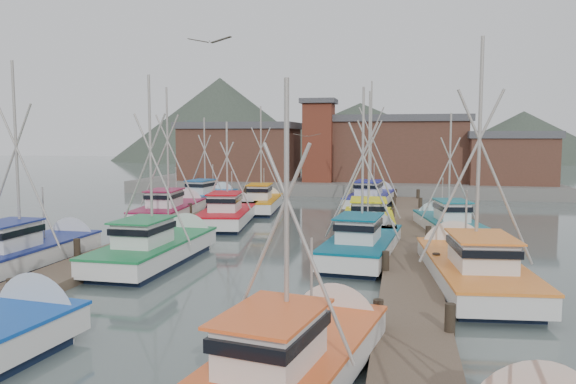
% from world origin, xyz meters
% --- Properties ---
extents(ground, '(260.00, 260.00, 0.00)m').
position_xyz_m(ground, '(0.00, 0.00, 0.00)').
color(ground, '#4B5A56').
rests_on(ground, ground).
extents(dock_left, '(2.30, 46.00, 1.50)m').
position_xyz_m(dock_left, '(-7.00, 4.04, 0.21)').
color(dock_left, brown).
rests_on(dock_left, ground).
extents(dock_right, '(2.30, 46.00, 1.50)m').
position_xyz_m(dock_right, '(7.00, 4.04, 0.21)').
color(dock_right, brown).
rests_on(dock_right, ground).
extents(quay, '(44.00, 16.00, 1.20)m').
position_xyz_m(quay, '(0.00, 37.00, 0.60)').
color(quay, slate).
rests_on(quay, ground).
extents(shed_left, '(12.72, 8.48, 6.20)m').
position_xyz_m(shed_left, '(-11.00, 35.00, 4.34)').
color(shed_left, brown).
rests_on(shed_left, quay).
extents(shed_center, '(14.84, 9.54, 6.90)m').
position_xyz_m(shed_center, '(6.00, 37.00, 4.69)').
color(shed_center, brown).
rests_on(shed_center, quay).
extents(shed_right, '(8.48, 6.36, 5.20)m').
position_xyz_m(shed_right, '(17.00, 34.00, 3.84)').
color(shed_right, brown).
rests_on(shed_right, quay).
extents(lookout_tower, '(3.60, 3.60, 8.50)m').
position_xyz_m(lookout_tower, '(-2.00, 33.00, 5.55)').
color(lookout_tower, maroon).
rests_on(lookout_tower, quay).
extents(distant_hills, '(175.00, 140.00, 42.00)m').
position_xyz_m(distant_hills, '(-12.76, 122.59, 0.00)').
color(distant_hills, '#455143').
rests_on(distant_hills, ground).
extents(boat_1, '(4.13, 8.89, 7.80)m').
position_xyz_m(boat_1, '(4.30, -12.54, 0.68)').
color(boat_1, black).
rests_on(boat_1, ground).
extents(boat_4, '(3.78, 9.28, 9.40)m').
position_xyz_m(boat_4, '(-4.48, -0.77, 0.68)').
color(boat_4, black).
rests_on(boat_4, ground).
extents(boat_5, '(3.65, 9.24, 8.92)m').
position_xyz_m(boat_5, '(4.85, 2.11, 0.68)').
color(boat_5, black).
rests_on(boat_5, ground).
extents(boat_6, '(3.98, 8.86, 9.84)m').
position_xyz_m(boat_6, '(-9.77, -2.81, 0.69)').
color(boat_6, black).
rests_on(boat_6, ground).
extents(boat_7, '(4.27, 10.26, 10.50)m').
position_xyz_m(boat_7, '(9.33, -2.02, 0.69)').
color(boat_7, black).
rests_on(boat_7, ground).
extents(boat_8, '(4.02, 9.56, 7.64)m').
position_xyz_m(boat_8, '(-4.79, 11.01, 0.68)').
color(boat_8, black).
rests_on(boat_8, ground).
extents(boat_9, '(3.80, 9.73, 9.37)m').
position_xyz_m(boat_9, '(4.62, 9.20, 0.68)').
color(boat_9, black).
rests_on(boat_9, ground).
extents(boat_10, '(4.13, 9.76, 10.09)m').
position_xyz_m(boat_10, '(-9.47, 12.32, 0.69)').
color(boat_10, black).
rests_on(boat_10, ground).
extents(boat_11, '(3.88, 8.40, 7.86)m').
position_xyz_m(boat_11, '(9.16, 9.29, 0.68)').
color(boat_11, black).
rests_on(boat_11, ground).
extents(boat_12, '(3.49, 8.42, 8.84)m').
position_xyz_m(boat_12, '(-4.20, 17.76, 0.68)').
color(boat_12, black).
rests_on(boat_12, ground).
extents(boat_13, '(4.48, 10.08, 11.32)m').
position_xyz_m(boat_13, '(4.07, 23.01, 0.69)').
color(boat_13, black).
rests_on(boat_13, ground).
extents(boat_14, '(3.47, 8.61, 8.13)m').
position_xyz_m(boat_14, '(-9.79, 20.88, 0.68)').
color(boat_14, black).
rests_on(boat_14, ground).
extents(gull_near, '(1.55, 0.64, 0.24)m').
position_xyz_m(gull_near, '(0.25, -6.86, 9.03)').
color(gull_near, gray).
rests_on(gull_near, ground).
extents(gull_far, '(1.55, 0.62, 0.24)m').
position_xyz_m(gull_far, '(1.34, 6.08, 5.92)').
color(gull_far, gray).
rests_on(gull_far, ground).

